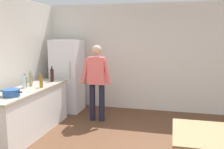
# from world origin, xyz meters

# --- Properties ---
(wall_back) EXTENTS (6.40, 0.12, 2.70)m
(wall_back) POSITION_xyz_m (0.00, 3.00, 1.35)
(wall_back) COLOR silver
(wall_back) RESTS_ON ground_plane
(kitchen_counter) EXTENTS (0.64, 2.20, 0.90)m
(kitchen_counter) POSITION_xyz_m (-2.00, 0.80, 0.45)
(kitchen_counter) COLOR white
(kitchen_counter) RESTS_ON ground_plane
(refrigerator) EXTENTS (0.70, 0.67, 1.80)m
(refrigerator) POSITION_xyz_m (-1.90, 2.40, 0.90)
(refrigerator) COLOR white
(refrigerator) RESTS_ON ground_plane
(person) EXTENTS (0.70, 0.22, 1.70)m
(person) POSITION_xyz_m (-0.95, 1.85, 0.98)
(person) COLOR #1E1E2D
(person) RESTS_ON ground_plane
(cooking_pot) EXTENTS (0.40, 0.28, 0.12)m
(cooking_pot) POSITION_xyz_m (-1.93, 0.20, 0.96)
(cooking_pot) COLOR #285193
(cooking_pot) RESTS_ON kitchen_counter
(bottle_wine_dark) EXTENTS (0.08, 0.08, 0.34)m
(bottle_wine_dark) POSITION_xyz_m (-1.90, 1.59, 1.05)
(bottle_wine_dark) COLOR black
(bottle_wine_dark) RESTS_ON kitchen_counter
(bottle_beer_brown) EXTENTS (0.06, 0.06, 0.26)m
(bottle_beer_brown) POSITION_xyz_m (-2.13, 0.90, 1.01)
(bottle_beer_brown) COLOR #5B3314
(bottle_beer_brown) RESTS_ON kitchen_counter
(bottle_oil_amber) EXTENTS (0.06, 0.06, 0.28)m
(bottle_oil_amber) POSITION_xyz_m (-1.80, 0.96, 1.02)
(bottle_oil_amber) COLOR #996619
(bottle_oil_amber) RESTS_ON kitchen_counter
(bottle_vinegar_tall) EXTENTS (0.06, 0.06, 0.32)m
(bottle_vinegar_tall) POSITION_xyz_m (-2.09, 1.04, 1.04)
(bottle_vinegar_tall) COLOR gray
(bottle_vinegar_tall) RESTS_ON kitchen_counter
(bottle_sauce_red) EXTENTS (0.06, 0.06, 0.24)m
(bottle_sauce_red) POSITION_xyz_m (-2.21, 1.25, 1.00)
(bottle_sauce_red) COLOR #B22319
(bottle_sauce_red) RESTS_ON kitchen_counter
(bottle_water_clear) EXTENTS (0.07, 0.07, 0.30)m
(bottle_water_clear) POSITION_xyz_m (-2.09, 0.81, 1.03)
(bottle_water_clear) COLOR silver
(bottle_water_clear) RESTS_ON kitchen_counter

